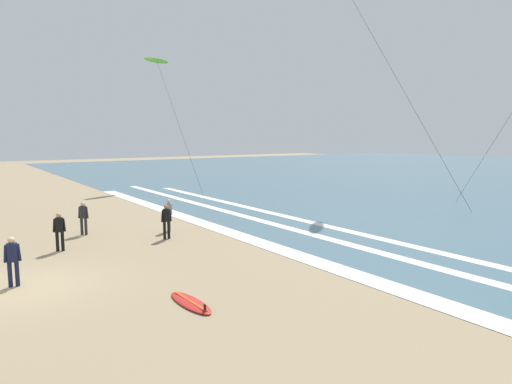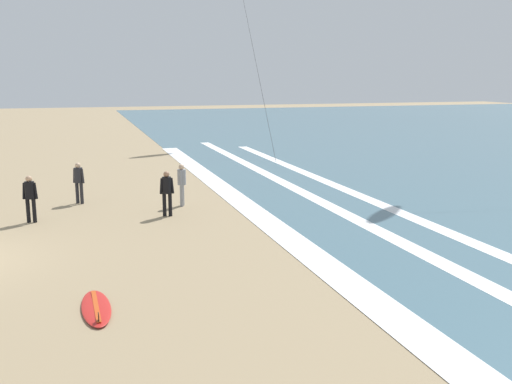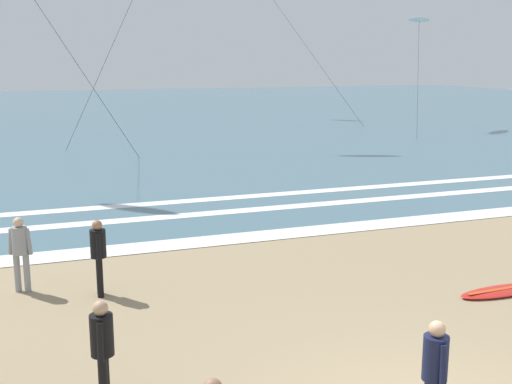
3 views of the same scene
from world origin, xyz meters
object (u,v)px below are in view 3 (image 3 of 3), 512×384
surfer_mid_group (102,345)px  kite_white_high_left (419,20)px  surfer_left_far (98,251)px  surfer_foreground_main (20,247)px  surfer_background_far (435,369)px  surfboard_foreground_flat (503,291)px

surfer_mid_group → kite_white_high_left: size_ratio=0.21×
surfer_left_far → kite_white_high_left: 36.75m
surfer_mid_group → surfer_foreground_main: (-1.04, 5.30, 0.00)m
surfer_mid_group → kite_white_high_left: 40.38m
surfer_mid_group → surfer_background_far: bearing=-28.8°
kite_white_high_left → surfer_mid_group: bearing=-129.5°
surfer_background_far → surfer_foreground_main: same height
surfer_background_far → surfboard_foreground_flat: (4.50, 3.91, -0.91)m
surfer_foreground_main → kite_white_high_left: bearing=43.9°
surfboard_foreground_flat → surfer_background_far: bearing=-139.0°
kite_white_high_left → surfer_foreground_main: bearing=-136.1°
surfer_mid_group → surfboard_foreground_flat: 8.58m
surfer_foreground_main → kite_white_high_left: kite_white_high_left is taller
surfer_background_far → surfer_foreground_main: 8.88m
surfer_mid_group → surfboard_foreground_flat: bearing=12.1°
surfer_left_far → kite_white_high_left: kite_white_high_left is taller
surfer_foreground_main → surfboard_foreground_flat: 10.06m
surfer_mid_group → surfer_background_far: same height
surfer_background_far → kite_white_high_left: 39.81m
surfer_left_far → kite_white_high_left: (24.92, 26.23, 6.48)m
surfboard_foreground_flat → kite_white_high_left: 34.38m
surfer_background_far → surfer_left_far: same height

